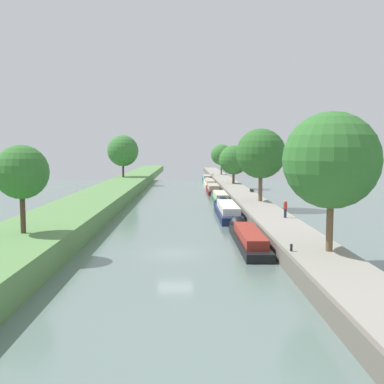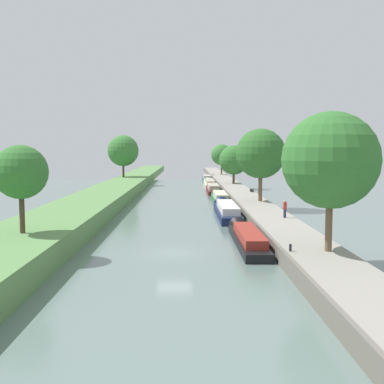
# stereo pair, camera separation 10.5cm
# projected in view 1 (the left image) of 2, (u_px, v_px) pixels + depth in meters

# --- Properties ---
(ground_plane) EXTENTS (160.00, 160.00, 0.00)m
(ground_plane) POSITION_uv_depth(u_px,v_px,m) (175.00, 253.00, 33.40)
(ground_plane) COLOR slate
(left_grassy_bank) EXTENTS (6.62, 260.00, 1.78)m
(left_grassy_bank) POSITION_uv_depth(u_px,v_px,m) (29.00, 241.00, 33.18)
(left_grassy_bank) COLOR #5B894C
(left_grassy_bank) RESTS_ON ground_plane
(right_towpath) EXTENTS (4.01, 260.00, 1.08)m
(right_towpath) POSITION_uv_depth(u_px,v_px,m) (301.00, 246.00, 33.47)
(right_towpath) COLOR gray
(right_towpath) RESTS_ON ground_plane
(stone_quay) EXTENTS (0.25, 260.00, 1.13)m
(stone_quay) POSITION_uv_depth(u_px,v_px,m) (272.00, 245.00, 33.44)
(stone_quay) COLOR #6B665B
(stone_quay) RESTS_ON ground_plane
(narrowboat_black) EXTENTS (1.89, 13.20, 1.87)m
(narrowboat_black) POSITION_uv_depth(u_px,v_px,m) (247.00, 237.00, 36.86)
(narrowboat_black) COLOR black
(narrowboat_black) RESTS_ON ground_plane
(narrowboat_navy) EXTENTS (2.19, 14.51, 2.17)m
(narrowboat_navy) POSITION_uv_depth(u_px,v_px,m) (227.00, 210.00, 52.28)
(narrowboat_navy) COLOR #141E42
(narrowboat_navy) RESTS_ON ground_plane
(narrowboat_green) EXTENTS (1.98, 13.01, 2.03)m
(narrowboat_green) POSITION_uv_depth(u_px,v_px,m) (220.00, 197.00, 66.91)
(narrowboat_green) COLOR #1E6033
(narrowboat_green) RESTS_ON ground_plane
(narrowboat_maroon) EXTENTS (2.08, 11.68, 2.14)m
(narrowboat_maroon) POSITION_uv_depth(u_px,v_px,m) (213.00, 189.00, 80.45)
(narrowboat_maroon) COLOR maroon
(narrowboat_maroon) RESTS_ON ground_plane
(narrowboat_cream) EXTENTS (1.89, 16.07, 1.92)m
(narrowboat_cream) POSITION_uv_depth(u_px,v_px,m) (209.00, 183.00, 94.91)
(narrowboat_cream) COLOR beige
(narrowboat_cream) RESTS_ON ground_plane
(narrowboat_teal) EXTENTS (1.88, 11.20, 2.00)m
(narrowboat_teal) POSITION_uv_depth(u_px,v_px,m) (207.00, 179.00, 109.21)
(narrowboat_teal) COLOR #195B60
(narrowboat_teal) RESTS_ON ground_plane
(tree_rightbank_near) EXTENTS (5.99, 5.99, 8.66)m
(tree_rightbank_near) POSITION_uv_depth(u_px,v_px,m) (331.00, 160.00, 28.69)
(tree_rightbank_near) COLOR brown
(tree_rightbank_near) RESTS_ON right_towpath
(tree_rightbank_midnear) EXTENTS (6.06, 6.06, 8.85)m
(tree_rightbank_midnear) POSITION_uv_depth(u_px,v_px,m) (261.00, 154.00, 56.81)
(tree_rightbank_midnear) COLOR brown
(tree_rightbank_midnear) RESTS_ON right_towpath
(tree_rightbank_midfar) EXTENTS (5.45, 5.45, 7.07)m
(tree_rightbank_midfar) POSITION_uv_depth(u_px,v_px,m) (234.00, 160.00, 86.79)
(tree_rightbank_midfar) COLOR brown
(tree_rightbank_midfar) RESTS_ON right_towpath
(tree_rightbank_far) EXTENTS (5.24, 5.24, 7.61)m
(tree_rightbank_far) POSITION_uv_depth(u_px,v_px,m) (221.00, 155.00, 116.63)
(tree_rightbank_far) COLOR #4C3828
(tree_rightbank_far) RESTS_ON right_towpath
(tree_leftbank_downstream) EXTENTS (6.34, 6.34, 8.51)m
(tree_leftbank_downstream) POSITION_uv_depth(u_px,v_px,m) (123.00, 151.00, 95.35)
(tree_leftbank_downstream) COLOR #4C3828
(tree_leftbank_downstream) RESTS_ON left_grassy_bank
(tree_leftbank_upstream) EXTENTS (3.62, 3.62, 5.93)m
(tree_leftbank_upstream) POSITION_uv_depth(u_px,v_px,m) (21.00, 172.00, 31.14)
(tree_leftbank_upstream) COLOR #4C3828
(tree_leftbank_upstream) RESTS_ON left_grassy_bank
(person_walking) EXTENTS (0.34, 0.34, 1.66)m
(person_walking) POSITION_uv_depth(u_px,v_px,m) (285.00, 208.00, 43.35)
(person_walking) COLOR #282D42
(person_walking) RESTS_ON right_towpath
(mooring_bollard_near) EXTENTS (0.16, 0.16, 0.45)m
(mooring_bollard_near) POSITION_uv_depth(u_px,v_px,m) (291.00, 248.00, 29.13)
(mooring_bollard_near) COLOR black
(mooring_bollard_near) RESTS_ON right_towpath
(mooring_bollard_far) EXTENTS (0.16, 0.16, 0.45)m
(mooring_bollard_far) POSITION_uv_depth(u_px,v_px,m) (213.00, 174.00, 113.87)
(mooring_bollard_far) COLOR black
(mooring_bollard_far) RESTS_ON right_towpath
(park_bench) EXTENTS (0.44, 1.50, 0.47)m
(park_bench) POSITION_uv_depth(u_px,v_px,m) (252.00, 189.00, 69.84)
(park_bench) COLOR #333338
(park_bench) RESTS_ON right_towpath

